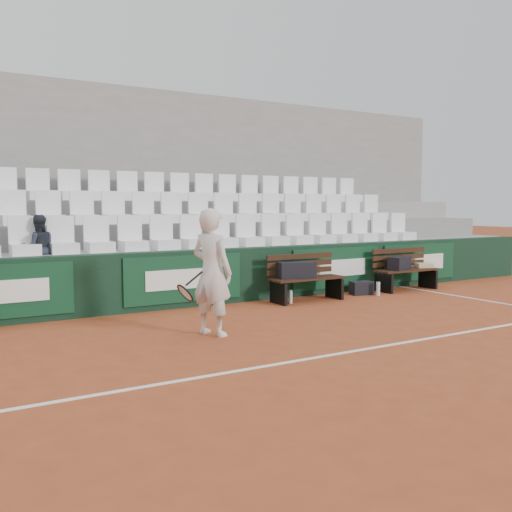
{
  "coord_description": "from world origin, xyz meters",
  "views": [
    {
      "loc": [
        -4.22,
        -5.28,
        1.78
      ],
      "look_at": [
        0.4,
        2.4,
        1.0
      ],
      "focal_mm": 40.0,
      "sensor_mm": 36.0,
      "label": 1
    }
  ],
  "objects_px": {
    "sports_bag_left": "(296,270)",
    "spectator_c": "(38,221)",
    "sports_bag_right": "(399,263)",
    "water_bottle_far": "(378,289)",
    "tennis_player": "(212,272)",
    "bench_left": "(307,289)",
    "bench_right": "(406,280)",
    "water_bottle_near": "(291,297)",
    "sports_bag_ground": "(361,288)"
  },
  "relations": [
    {
      "from": "sports_bag_left",
      "to": "spectator_c",
      "type": "relative_size",
      "value": 0.64
    },
    {
      "from": "sports_bag_right",
      "to": "water_bottle_far",
      "type": "xyz_separation_m",
      "value": [
        -0.87,
        -0.3,
        -0.45
      ]
    },
    {
      "from": "water_bottle_far",
      "to": "tennis_player",
      "type": "relative_size",
      "value": 0.16
    },
    {
      "from": "bench_left",
      "to": "sports_bag_right",
      "type": "height_order",
      "value": "sports_bag_right"
    },
    {
      "from": "bench_right",
      "to": "water_bottle_far",
      "type": "xyz_separation_m",
      "value": [
        -1.07,
        -0.28,
        -0.09
      ]
    },
    {
      "from": "sports_bag_right",
      "to": "water_bottle_near",
      "type": "height_order",
      "value": "sports_bag_right"
    },
    {
      "from": "sports_bag_right",
      "to": "bench_right",
      "type": "bearing_deg",
      "value": -7.2
    },
    {
      "from": "bench_left",
      "to": "sports_bag_right",
      "type": "distance_m",
      "value": 2.49
    },
    {
      "from": "sports_bag_left",
      "to": "sports_bag_ground",
      "type": "height_order",
      "value": "sports_bag_left"
    },
    {
      "from": "bench_right",
      "to": "sports_bag_right",
      "type": "relative_size",
      "value": 2.54
    },
    {
      "from": "sports_bag_left",
      "to": "sports_bag_ground",
      "type": "bearing_deg",
      "value": 1.13
    },
    {
      "from": "water_bottle_near",
      "to": "bench_right",
      "type": "bearing_deg",
      "value": 2.17
    },
    {
      "from": "bench_left",
      "to": "water_bottle_near",
      "type": "height_order",
      "value": "bench_left"
    },
    {
      "from": "sports_bag_right",
      "to": "spectator_c",
      "type": "distance_m",
      "value": 7.18
    },
    {
      "from": "sports_bag_left",
      "to": "sports_bag_ground",
      "type": "relative_size",
      "value": 1.58
    },
    {
      "from": "water_bottle_far",
      "to": "sports_bag_right",
      "type": "bearing_deg",
      "value": 18.92
    },
    {
      "from": "sports_bag_left",
      "to": "tennis_player",
      "type": "xyz_separation_m",
      "value": [
        -2.6,
        -1.67,
        0.28
      ]
    },
    {
      "from": "spectator_c",
      "to": "bench_right",
      "type": "bearing_deg",
      "value": 174.88
    },
    {
      "from": "sports_bag_right",
      "to": "tennis_player",
      "type": "relative_size",
      "value": 0.34
    },
    {
      "from": "bench_right",
      "to": "sports_bag_left",
      "type": "relative_size",
      "value": 2.15
    },
    {
      "from": "bench_left",
      "to": "sports_bag_ground",
      "type": "relative_size",
      "value": 3.4
    },
    {
      "from": "bench_left",
      "to": "bench_right",
      "type": "bearing_deg",
      "value": 1.19
    },
    {
      "from": "sports_bag_ground",
      "to": "water_bottle_far",
      "type": "distance_m",
      "value": 0.35
    },
    {
      "from": "sports_bag_right",
      "to": "sports_bag_left",
      "type": "bearing_deg",
      "value": -179.23
    },
    {
      "from": "bench_right",
      "to": "sports_bag_right",
      "type": "distance_m",
      "value": 0.41
    },
    {
      "from": "bench_left",
      "to": "spectator_c",
      "type": "xyz_separation_m",
      "value": [
        -4.57,
        1.17,
        1.32
      ]
    },
    {
      "from": "sports_bag_left",
      "to": "water_bottle_far",
      "type": "distance_m",
      "value": 1.88
    },
    {
      "from": "bench_left",
      "to": "water_bottle_near",
      "type": "bearing_deg",
      "value": -171.74
    },
    {
      "from": "sports_bag_left",
      "to": "sports_bag_ground",
      "type": "xyz_separation_m",
      "value": [
        1.63,
        0.03,
        -0.47
      ]
    },
    {
      "from": "spectator_c",
      "to": "tennis_player",
      "type": "bearing_deg",
      "value": 125.74
    },
    {
      "from": "spectator_c",
      "to": "sports_bag_right",
      "type": "bearing_deg",
      "value": 174.84
    },
    {
      "from": "water_bottle_near",
      "to": "spectator_c",
      "type": "bearing_deg",
      "value": 163.5
    },
    {
      "from": "water_bottle_far",
      "to": "tennis_player",
      "type": "bearing_deg",
      "value": -162.31
    },
    {
      "from": "tennis_player",
      "to": "water_bottle_near",
      "type": "bearing_deg",
      "value": 33.12
    },
    {
      "from": "bench_right",
      "to": "spectator_c",
      "type": "bearing_deg",
      "value": 171.25
    },
    {
      "from": "bench_left",
      "to": "spectator_c",
      "type": "bearing_deg",
      "value": 165.68
    },
    {
      "from": "sports_bag_left",
      "to": "tennis_player",
      "type": "relative_size",
      "value": 0.4
    },
    {
      "from": "water_bottle_near",
      "to": "tennis_player",
      "type": "bearing_deg",
      "value": -146.88
    },
    {
      "from": "water_bottle_near",
      "to": "tennis_player",
      "type": "height_order",
      "value": "tennis_player"
    },
    {
      "from": "sports_bag_left",
      "to": "water_bottle_far",
      "type": "bearing_deg",
      "value": -8.29
    },
    {
      "from": "sports_bag_right",
      "to": "spectator_c",
      "type": "relative_size",
      "value": 0.54
    },
    {
      "from": "bench_left",
      "to": "spectator_c",
      "type": "relative_size",
      "value": 1.37
    },
    {
      "from": "bench_left",
      "to": "sports_bag_right",
      "type": "xyz_separation_m",
      "value": [
        2.46,
        0.08,
        0.36
      ]
    },
    {
      "from": "water_bottle_far",
      "to": "spectator_c",
      "type": "height_order",
      "value": "spectator_c"
    },
    {
      "from": "bench_left",
      "to": "sports_bag_left",
      "type": "relative_size",
      "value": 2.15
    },
    {
      "from": "bench_right",
      "to": "sports_bag_ground",
      "type": "xyz_separation_m",
      "value": [
        -1.24,
        0.02,
        -0.09
      ]
    },
    {
      "from": "bench_left",
      "to": "bench_right",
      "type": "distance_m",
      "value": 2.65
    },
    {
      "from": "bench_left",
      "to": "water_bottle_far",
      "type": "distance_m",
      "value": 1.6
    },
    {
      "from": "sports_bag_right",
      "to": "sports_bag_ground",
      "type": "bearing_deg",
      "value": -179.79
    },
    {
      "from": "bench_right",
      "to": "tennis_player",
      "type": "distance_m",
      "value": 5.76
    }
  ]
}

